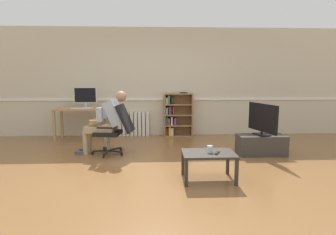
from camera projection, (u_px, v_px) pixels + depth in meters
ground_plane at (161, 166)px, 4.64m from camera, size 18.00×18.00×0.00m
back_wall at (159, 82)px, 7.07m from camera, size 12.00×0.13×2.70m
computer_desk at (82, 113)px, 6.60m from camera, size 1.23×0.61×0.76m
imac_monitor at (85, 96)px, 6.62m from camera, size 0.54×0.14×0.49m
keyboard at (80, 108)px, 6.44m from camera, size 0.42×0.12×0.02m
computer_mouse at (91, 108)px, 6.47m from camera, size 0.06×0.10×0.03m
bookshelf at (176, 115)px, 7.00m from camera, size 0.71×0.29×1.11m
radiator at (132, 124)px, 7.08m from camera, size 0.88×0.08×0.61m
office_chair at (116, 127)px, 5.32m from camera, size 0.84×0.62×0.97m
person_seated at (106, 121)px, 5.32m from camera, size 1.01×0.45×1.22m
tv_stand at (261, 145)px, 5.33m from camera, size 0.90×0.41×0.38m
tv_screen at (262, 119)px, 5.26m from camera, size 0.27×0.85×0.60m
coffee_table at (208, 156)px, 3.99m from camera, size 0.75×0.53×0.40m
drinking_glass at (210, 149)px, 3.97m from camera, size 0.08×0.08×0.10m
spare_remote at (217, 153)px, 3.92m from camera, size 0.10×0.15×0.02m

